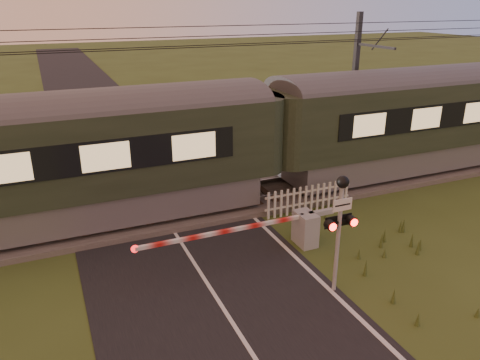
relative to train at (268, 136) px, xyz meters
name	(u,v)px	position (x,y,z in m)	size (l,w,h in m)	color
ground	(233,325)	(-4.04, -6.50, -2.30)	(160.00, 160.00, 0.00)	#38461B
road	(238,331)	(-4.02, -6.73, -2.29)	(6.00, 140.00, 0.03)	black
track_bed	(162,211)	(-4.04, 0.00, -2.24)	(140.00, 3.40, 0.39)	#47423D
overhead_wires	(150,40)	(-4.04, 0.00, 3.42)	(120.00, 0.62, 0.62)	black
train	(268,136)	(0.00, 0.00, 0.00)	(43.37, 2.99, 4.04)	slate
boom_gate	(298,228)	(-0.90, -3.85, -1.73)	(6.06, 0.78, 1.04)	gray
crossing_signal	(340,214)	(-1.18, -6.24, -0.18)	(0.79, 0.34, 3.09)	gray
picket_fence	(309,198)	(0.66, -1.89, -1.81)	(3.32, 0.08, 0.97)	silver
catenary_mast	(355,87)	(5.28, 2.22, 1.05)	(0.20, 2.45, 6.43)	#2D2D30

